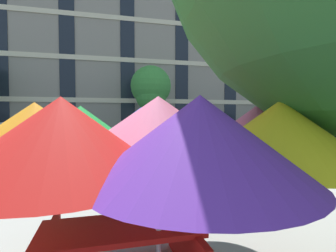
# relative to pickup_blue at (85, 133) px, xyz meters

# --- Properties ---
(ground_plane) EXTENTS (120.00, 120.00, 0.00)m
(ground_plane) POSITION_rel_pickup_blue_xyz_m (0.74, -3.70, -1.03)
(ground_plane) COLOR #424244
(sidewalk_far) EXTENTS (56.00, 3.60, 0.12)m
(sidewalk_far) POSITION_rel_pickup_blue_xyz_m (0.74, 3.10, -0.97)
(sidewalk_far) COLOR #9E998E
(sidewalk_far) RESTS_ON ground
(apartment_building) EXTENTS (44.67, 12.08, 19.20)m
(apartment_building) POSITION_rel_pickup_blue_xyz_m (0.74, 11.29, 8.57)
(apartment_building) COLOR gray
(apartment_building) RESTS_ON ground
(pickup_blue) EXTENTS (5.10, 2.12, 2.20)m
(pickup_blue) POSITION_rel_pickup_blue_xyz_m (0.00, 0.00, 0.00)
(pickup_blue) COLOR navy
(pickup_blue) RESTS_ON ground
(sedan_blue) EXTENTS (4.40, 1.98, 1.78)m
(sedan_blue) POSITION_rel_pickup_blue_xyz_m (7.79, -0.00, -0.08)
(sedan_blue) COLOR navy
(sedan_blue) RESTS_ON ground
(pickup_black) EXTENTS (5.10, 2.12, 2.20)m
(pickup_black) POSITION_rel_pickup_blue_xyz_m (14.65, 0.00, 0.00)
(pickup_black) COLOR black
(pickup_black) RESTS_ON ground
(street_tree_middle) EXTENTS (2.92, 2.92, 5.63)m
(street_tree_middle) POSITION_rel_pickup_blue_xyz_m (4.36, 3.11, 2.95)
(street_tree_middle) COLOR brown
(street_tree_middle) RESTS_ON ground
(street_tree_right) EXTENTS (2.35, 2.29, 4.42)m
(street_tree_right) POSITION_rel_pickup_blue_xyz_m (17.86, 3.00, 2.12)
(street_tree_right) COLOR brown
(street_tree_right) RESTS_ON ground
(patio_umbrella) EXTENTS (3.89, 3.89, 2.24)m
(patio_umbrella) POSITION_rel_pickup_blue_xyz_m (1.51, -12.70, 0.86)
(patio_umbrella) COLOR silver
(patio_umbrella) RESTS_ON ground
(picnic_table) EXTENTS (1.81, 1.53, 0.77)m
(picnic_table) POSITION_rel_pickup_blue_xyz_m (1.12, -12.50, -0.54)
(picnic_table) COLOR red
(picnic_table) RESTS_ON ground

